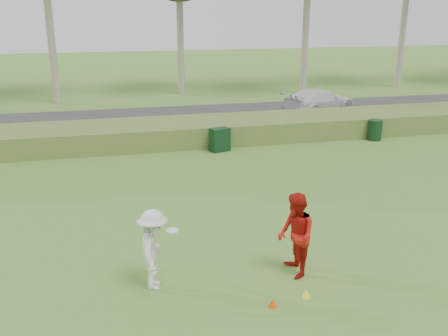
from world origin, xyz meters
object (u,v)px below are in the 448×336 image
object	(u,v)px
player_white	(154,250)
trash_bin	(375,130)
car_right	(319,101)
utility_cabinet	(220,140)
cone_yellow	(306,293)
cone_orange	(273,303)
player_red	(296,235)

from	to	relation	value
player_white	trash_bin	distance (m)	14.78
trash_bin	car_right	size ratio (longest dim) A/B	0.20
utility_cabinet	trash_bin	distance (m)	7.14
cone_yellow	car_right	world-z (taller)	car_right
car_right	cone_yellow	bearing A→B (deg)	131.57
cone_orange	trash_bin	bearing A→B (deg)	52.55
player_white	cone_orange	bearing A→B (deg)	-111.61
player_red	utility_cabinet	distance (m)	10.14
player_red	cone_yellow	world-z (taller)	player_red
player_white	cone_yellow	world-z (taller)	player_white
player_red	utility_cabinet	world-z (taller)	player_red
player_white	cone_yellow	bearing A→B (deg)	-101.81
player_red	car_right	bearing A→B (deg)	156.38
player_white	utility_cabinet	bearing A→B (deg)	-11.33
player_white	cone_orange	world-z (taller)	player_white
cone_yellow	cone_orange	bearing A→B (deg)	-167.94
player_red	cone_yellow	distance (m)	1.28
cone_yellow	player_red	bearing A→B (deg)	83.92
player_white	utility_cabinet	distance (m)	10.59
cone_orange	cone_yellow	world-z (taller)	cone_orange
car_right	trash_bin	bearing A→B (deg)	156.64
player_red	car_right	size ratio (longest dim) A/B	0.42
cone_yellow	car_right	distance (m)	18.86
utility_cabinet	cone_yellow	bearing A→B (deg)	-111.81
cone_orange	utility_cabinet	distance (m)	11.33
player_white	cone_yellow	distance (m)	3.28
player_red	utility_cabinet	size ratio (longest dim) A/B	1.97
player_white	car_right	bearing A→B (deg)	-24.76
trash_bin	utility_cabinet	bearing A→B (deg)	-179.14
player_white	trash_bin	size ratio (longest dim) A/B	1.91
trash_bin	car_right	distance (m)	5.99
player_red	cone_yellow	size ratio (longest dim) A/B	10.12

